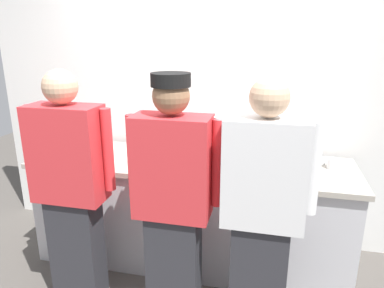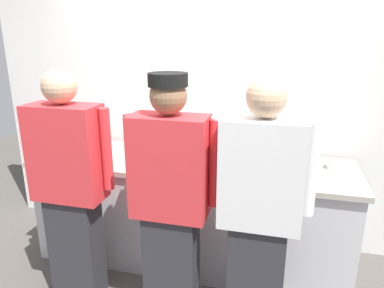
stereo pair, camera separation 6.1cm
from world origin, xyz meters
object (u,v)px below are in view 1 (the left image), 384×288
ramekin_orange_sauce (320,161)px  deli_cup (333,164)px  ramekin_yellow_sauce (153,147)px  plate_stack_front (213,163)px  chef_near_left (71,188)px  plate_stack_rear (208,156)px  chef_center (173,200)px  chefs_knife (78,155)px  sheet_tray (283,168)px  chef_far_right (262,211)px  mixing_bowl_steel (171,155)px  squeeze_bottle_primary (93,141)px  ramekin_red_sauce (136,152)px  ramekin_green_sauce (107,155)px

ramekin_orange_sauce → deli_cup: deli_cup is taller
ramekin_yellow_sauce → plate_stack_front: bearing=-29.4°
chef_near_left → plate_stack_rear: chef_near_left is taller
chef_center → chefs_knife: size_ratio=6.14×
chef_near_left → sheet_tray: (1.40, 0.66, 0.02)m
chef_far_right → mixing_bowl_steel: size_ratio=4.67×
squeeze_bottle_primary → ramekin_red_sauce: bearing=-4.9°
plate_stack_rear → ramekin_orange_sauce: 0.90m
mixing_bowl_steel → chefs_knife: (-0.82, -0.02, -0.06)m
chef_far_right → chef_near_left: bearing=178.7°
plate_stack_rear → ramekin_yellow_sauce: plate_stack_rear is taller
chef_near_left → ramekin_green_sauce: bearing=92.5°
chef_near_left → plate_stack_front: chef_near_left is taller
plate_stack_front → chefs_knife: bearing=177.4°
mixing_bowl_steel → ramekin_red_sauce: size_ratio=3.89×
mixing_bowl_steel → chefs_knife: bearing=-178.8°
chef_far_right → ramekin_orange_sauce: size_ratio=17.11×
plate_stack_rear → ramekin_green_sauce: ramekin_green_sauce is taller
ramekin_red_sauce → ramekin_green_sauce: ramekin_green_sauce is taller
mixing_bowl_steel → squeeze_bottle_primary: squeeze_bottle_primary is taller
deli_cup → chefs_knife: 2.08m
plate_stack_rear → mixing_bowl_steel: size_ratio=0.61×
chef_far_right → ramekin_red_sauce: (-1.10, 0.76, 0.04)m
mixing_bowl_steel → sheet_tray: size_ratio=0.75×
ramekin_orange_sauce → chef_far_right: bearing=-114.7°
plate_stack_front → ramekin_yellow_sauce: bearing=150.6°
ramekin_green_sauce → squeeze_bottle_primary: bearing=141.2°
deli_cup → ramekin_orange_sauce: bearing=131.8°
mixing_bowl_steel → squeeze_bottle_primary: bearing=169.7°
plate_stack_front → chef_far_right: bearing=-55.3°
plate_stack_front → ramekin_green_sauce: (-0.90, 0.04, -0.02)m
chef_center → squeeze_bottle_primary: chef_center is taller
plate_stack_front → ramekin_red_sauce: plate_stack_front is taller
chef_near_left → ramekin_red_sauce: chef_near_left is taller
chef_near_left → chef_center: 0.73m
chef_center → ramekin_green_sauce: (-0.76, 0.63, 0.03)m
squeeze_bottle_primary → ramekin_yellow_sauce: (0.51, 0.13, -0.06)m
squeeze_bottle_primary → deli_cup: bearing=0.4°
chef_center → mixing_bowl_steel: (-0.20, 0.66, 0.07)m
plate_stack_front → mixing_bowl_steel: bearing=168.6°
ramekin_red_sauce → deli_cup: deli_cup is taller
chef_far_right → squeeze_bottle_primary: chef_far_right is taller
ramekin_green_sauce → ramekin_yellow_sauce: size_ratio=0.84×
chef_far_right → deli_cup: chef_far_right is taller
sheet_tray → chefs_knife: sheet_tray is taller
chef_far_right → ramekin_orange_sauce: chef_far_right is taller
chef_center → mixing_bowl_steel: 0.69m
squeeze_bottle_primary → deli_cup: (2.01, 0.01, -0.05)m
chef_far_right → plate_stack_rear: bearing=120.8°
mixing_bowl_steel → plate_stack_front: bearing=-11.4°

